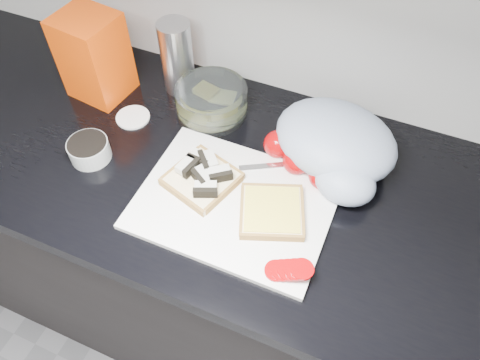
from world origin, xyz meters
name	(u,v)px	position (x,y,z in m)	size (l,w,h in m)	color
base_cabinet	(218,261)	(0.00, 1.20, 0.43)	(3.50, 0.60, 0.86)	black
countertop	(211,168)	(0.00, 1.20, 0.88)	(3.50, 0.64, 0.04)	black
cutting_board	(234,203)	(0.10, 1.11, 0.91)	(0.40, 0.30, 0.01)	white
bread_left	(202,177)	(0.01, 1.14, 0.93)	(0.17, 0.17, 0.04)	#F8EAAF
bread_right	(272,211)	(0.18, 1.12, 0.92)	(0.17, 0.17, 0.02)	#F8EAAF
tomato_slices	(289,270)	(0.25, 1.01, 0.92)	(0.10, 0.07, 0.02)	#9B0306
knife	(295,163)	(0.18, 1.26, 0.91)	(0.18, 0.11, 0.01)	silver
seed_tub	(89,149)	(-0.26, 1.11, 0.93)	(0.09, 0.09, 0.05)	#B0B6B6
tub_lid	(133,117)	(-0.24, 1.25, 0.90)	(0.08, 0.08, 0.01)	white
glass_bowl	(212,101)	(-0.07, 1.35, 0.94)	(0.17, 0.17, 0.07)	silver
bread_bag	(94,56)	(-0.36, 1.31, 1.01)	(0.13, 0.12, 0.21)	#FE4D04
steel_canister	(177,58)	(-0.18, 1.40, 0.99)	(0.08, 0.08, 0.19)	silver
grocery_bag	(337,145)	(0.25, 1.31, 0.96)	(0.31, 0.29, 0.12)	#98A5BB
whole_tomatoes	(299,160)	(0.19, 1.26, 0.93)	(0.18, 0.11, 0.06)	#9B0306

